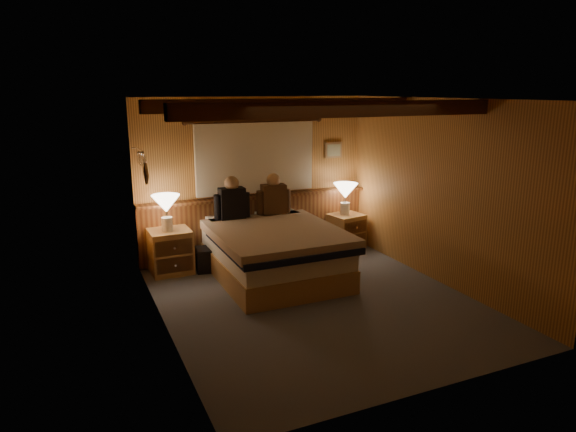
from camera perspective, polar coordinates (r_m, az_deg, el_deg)
floor at (r=6.33m, az=3.10°, el=-9.40°), size 4.20×4.20×0.00m
ceiling at (r=5.82m, az=3.42°, el=12.86°), size 4.20×4.20×0.00m
wall_back at (r=7.85m, az=-3.76°, el=4.33°), size 3.60×0.00×3.60m
wall_left at (r=5.40m, az=-14.00°, el=-0.49°), size 0.00×4.20×4.20m
wall_right at (r=6.95m, az=16.59°, el=2.52°), size 0.00×4.20×4.20m
wall_front at (r=4.27m, az=16.22°, el=-4.47°), size 3.60×0.00×3.60m
wainscot at (r=7.94m, az=-3.52°, el=-0.83°), size 3.60×0.23×0.94m
curtain_window at (r=7.74m, az=-3.61°, el=6.60°), size 2.18×0.09×1.11m
ceiling_beams at (r=5.95m, az=2.73°, el=12.02°), size 3.60×1.65×0.16m
coat_rail at (r=6.86m, az=-15.93°, el=6.38°), size 0.05×0.55×0.24m
framed_print at (r=8.34m, az=5.06°, el=7.30°), size 0.30×0.04×0.25m
bed at (r=6.96m, az=-1.55°, el=-3.99°), size 1.61×2.07×0.71m
nightstand_left at (r=7.35m, az=-12.91°, el=-3.85°), size 0.57×0.51×0.61m
nightstand_right at (r=8.35m, az=6.49°, el=-1.66°), size 0.58×0.54×0.55m
lamp_left at (r=7.15m, az=-13.40°, el=1.11°), size 0.39×0.39×0.50m
lamp_right at (r=8.20m, az=6.40°, el=2.60°), size 0.39×0.39×0.51m
person_left at (r=7.34m, az=-6.25°, el=1.65°), size 0.53×0.21×0.64m
person_right at (r=7.59m, az=-1.62°, el=2.10°), size 0.52×0.24×0.63m
duffel_bag at (r=7.38m, az=-8.02°, el=-4.64°), size 0.60×0.42×0.40m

